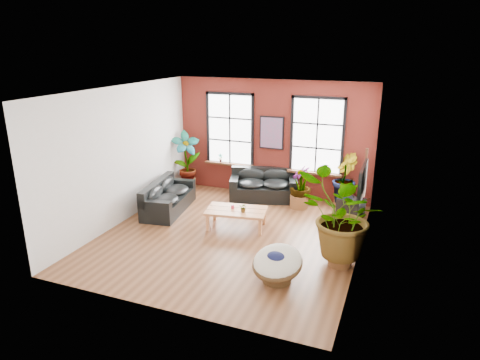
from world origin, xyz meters
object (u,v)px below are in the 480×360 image
object	(u,v)px
sofa_back	(264,186)
coffee_table	(236,212)
sofa_left	(167,198)
papasan_chair	(277,264)

from	to	relation	value
sofa_back	coffee_table	size ratio (longest dim) A/B	1.33
sofa_left	papasan_chair	xyz separation A→B (m)	(3.95, -2.49, 0.01)
sofa_back	sofa_left	bearing A→B (deg)	-156.32
sofa_left	coffee_table	world-z (taller)	sofa_left
sofa_back	papasan_chair	world-z (taller)	sofa_back
sofa_back	sofa_left	world-z (taller)	sofa_back
coffee_table	papasan_chair	bearing A→B (deg)	-60.56
coffee_table	papasan_chair	world-z (taller)	papasan_chair
sofa_back	coffee_table	bearing A→B (deg)	-106.18
sofa_back	papasan_chair	xyz separation A→B (m)	(1.73, -4.38, -0.03)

